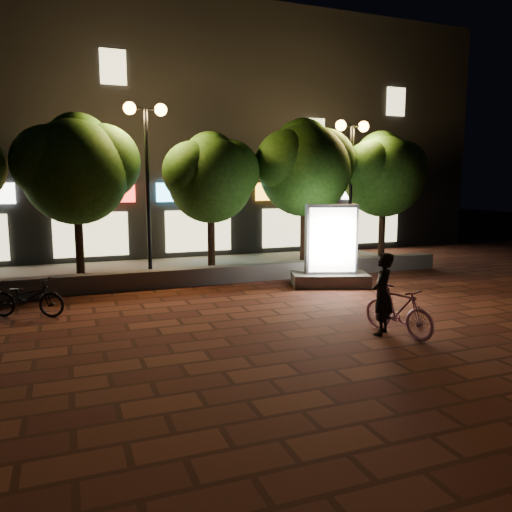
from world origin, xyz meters
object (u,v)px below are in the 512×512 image
street_lamp_right (352,155)px  ad_kiosk (331,253)px  scooter_parked (27,297)px  street_lamp_left (146,146)px  tree_right (305,165)px  rider (382,294)px  tree_left (77,165)px  tree_mid (211,174)px  tree_far_right (384,171)px  scooter_pink (398,310)px

street_lamp_right → ad_kiosk: street_lamp_right is taller
ad_kiosk → scooter_parked: size_ratio=1.44×
street_lamp_left → scooter_parked: 5.86m
tree_right → rider: 8.22m
tree_right → street_lamp_left: 5.38m
ad_kiosk → rider: size_ratio=1.49×
tree_left → street_lamp_right: 8.96m
tree_mid → rider: 7.95m
tree_far_right → scooter_parked: bearing=-163.1°
tree_far_right → tree_left: bearing=180.0°
scooter_pink → tree_mid: bearing=86.7°
street_lamp_right → ad_kiosk: (-2.29, -2.72, -2.95)m
tree_far_right → scooter_pink: (-4.96, -7.61, -2.88)m
scooter_pink → tree_left: bearing=111.3°
tree_left → ad_kiosk: bearing=-24.2°
street_lamp_left → scooter_pink: bearing=-64.0°
scooter_parked → street_lamp_left: bearing=-20.2°
street_lamp_left → tree_far_right: bearing=1.8°
street_lamp_left → scooter_pink: 8.91m
street_lamp_right → rider: bearing=-117.1°
tree_right → street_lamp_right: tree_right is taller
street_lamp_right → scooter_parked: bearing=-162.0°
tree_left → street_lamp_left: (1.95, -0.26, 0.58)m
ad_kiosk → tree_far_right: bearing=37.8°
tree_left → street_lamp_left: bearing=-7.7°
tree_far_right → scooter_parked: (-11.78, -3.59, -2.93)m
scooter_pink → rider: (-0.28, 0.14, 0.32)m
street_lamp_left → ad_kiosk: (4.71, -2.72, -3.08)m
ad_kiosk → rider: ad_kiosk is taller
tree_left → tree_right: bearing=0.0°
tree_right → ad_kiosk: size_ratio=2.11×
tree_right → tree_left: bearing=-180.0°
scooter_pink → tree_right: bearing=62.2°
tree_mid → ad_kiosk: 4.59m
tree_left → ad_kiosk: 7.71m
rider → street_lamp_left: bearing=-107.5°
rider → ad_kiosk: bearing=-149.5°
street_lamp_right → tree_right: bearing=170.9°
scooter_pink → rider: bearing=138.6°
tree_right → street_lamp_right: bearing=-9.1°
tree_left → tree_right: size_ratio=0.97×
tree_right → street_lamp_right: (1.64, -0.26, 0.33)m
tree_left → tree_mid: bearing=-0.0°
tree_far_right → scooter_parked: tree_far_right is taller
tree_left → rider: tree_left is taller
tree_left → scooter_parked: size_ratio=2.94×
tree_far_right → street_lamp_right: 1.66m
scooter_parked → rider: bearing=-96.8°
scooter_pink → tree_far_right: bearing=42.1°
street_lamp_left → tree_right: bearing=2.8°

